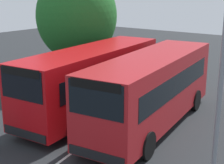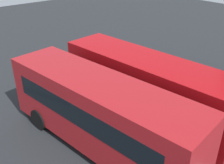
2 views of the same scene
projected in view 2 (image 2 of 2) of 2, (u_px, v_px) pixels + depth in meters
ground_plane at (121, 126)px, 13.51m from camera, size 67.11×67.11×0.00m
bus_far_left at (146, 85)px, 13.56m from camera, size 9.86×3.38×3.33m
bus_center_left at (98, 111)px, 11.47m from camera, size 9.90×3.65×3.33m
pedestrian at (86, 64)px, 18.00m from camera, size 0.45×0.45×1.76m
lane_stripe_outer_left at (121, 126)px, 13.51m from camera, size 13.31×2.34×0.01m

